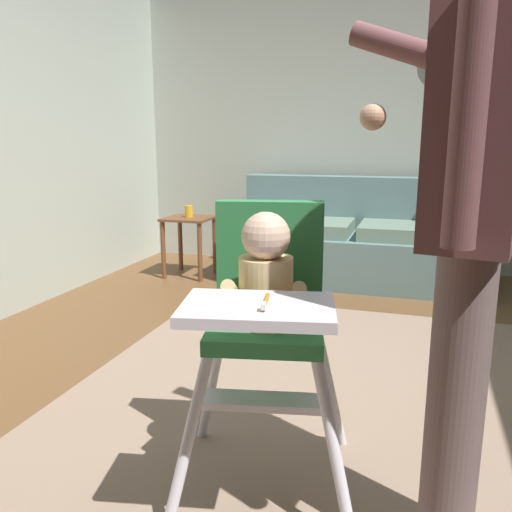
{
  "coord_description": "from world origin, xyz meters",
  "views": [
    {
      "loc": [
        0.39,
        -2.11,
        1.16
      ],
      "look_at": [
        -0.11,
        -0.51,
        0.79
      ],
      "focal_mm": 36.54,
      "sensor_mm": 36.0,
      "label": 1
    }
  ],
  "objects_px": {
    "couch": "(358,241)",
    "sippy_cup": "(189,211)",
    "side_table": "(189,233)",
    "high_chair": "(266,299)",
    "adult_standing": "(471,217)",
    "wall_clock": "(447,52)"
  },
  "relations": [
    {
      "from": "couch",
      "to": "sippy_cup",
      "type": "bearing_deg",
      "value": -77.86
    },
    {
      "from": "side_table",
      "to": "sippy_cup",
      "type": "xyz_separation_m",
      "value": [
        0.0,
        0.0,
        0.19
      ]
    },
    {
      "from": "high_chair",
      "to": "sippy_cup",
      "type": "relative_size",
      "value": 9.73
    },
    {
      "from": "adult_standing",
      "to": "sippy_cup",
      "type": "relative_size",
      "value": 17.18
    },
    {
      "from": "couch",
      "to": "adult_standing",
      "type": "height_order",
      "value": "adult_standing"
    },
    {
      "from": "wall_clock",
      "to": "sippy_cup",
      "type": "bearing_deg",
      "value": -159.07
    },
    {
      "from": "couch",
      "to": "high_chair",
      "type": "bearing_deg",
      "value": 0.43
    },
    {
      "from": "couch",
      "to": "wall_clock",
      "type": "xyz_separation_m",
      "value": [
        0.62,
        0.48,
        1.56
      ]
    },
    {
      "from": "high_chair",
      "to": "adult_standing",
      "type": "distance_m",
      "value": 0.66
    },
    {
      "from": "high_chair",
      "to": "wall_clock",
      "type": "height_order",
      "value": "wall_clock"
    },
    {
      "from": "adult_standing",
      "to": "side_table",
      "type": "xyz_separation_m",
      "value": [
        -2.02,
        2.71,
        -0.6
      ]
    },
    {
      "from": "adult_standing",
      "to": "sippy_cup",
      "type": "height_order",
      "value": "adult_standing"
    },
    {
      "from": "couch",
      "to": "wall_clock",
      "type": "height_order",
      "value": "wall_clock"
    },
    {
      "from": "sippy_cup",
      "to": "high_chair",
      "type": "bearing_deg",
      "value": -60.77
    },
    {
      "from": "side_table",
      "to": "sippy_cup",
      "type": "height_order",
      "value": "sippy_cup"
    },
    {
      "from": "high_chair",
      "to": "sippy_cup",
      "type": "height_order",
      "value": "high_chair"
    },
    {
      "from": "side_table",
      "to": "couch",
      "type": "bearing_deg",
      "value": 12.12
    },
    {
      "from": "adult_standing",
      "to": "side_table",
      "type": "height_order",
      "value": "adult_standing"
    },
    {
      "from": "couch",
      "to": "sippy_cup",
      "type": "height_order",
      "value": "couch"
    },
    {
      "from": "high_chair",
      "to": "side_table",
      "type": "distance_m",
      "value": 2.97
    },
    {
      "from": "side_table",
      "to": "high_chair",
      "type": "bearing_deg",
      "value": -60.74
    },
    {
      "from": "side_table",
      "to": "wall_clock",
      "type": "distance_m",
      "value": 2.66
    }
  ]
}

